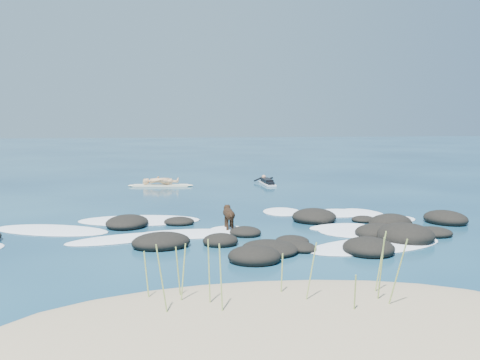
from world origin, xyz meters
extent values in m
plane|color=#0A2642|center=(0.00, 0.00, 0.00)|extent=(160.00, 160.00, 0.00)
ellipsoid|color=#9E8966|center=(0.00, -8.20, 0.00)|extent=(9.00, 4.40, 0.60)
cylinder|color=#94AD53|center=(1.81, -8.23, 0.74)|extent=(0.24, 0.22, 1.22)
cylinder|color=#94AD53|center=(-2.08, -7.05, 0.56)|extent=(0.11, 0.11, 0.87)
cylinder|color=#94AD53|center=(0.18, -7.30, 0.52)|extent=(0.07, 0.09, 0.81)
cylinder|color=#94AD53|center=(1.07, -8.37, 0.49)|extent=(0.06, 0.15, 0.74)
cylinder|color=#94AD53|center=(-1.55, -7.12, 0.60)|extent=(0.11, 0.06, 0.95)
cylinder|color=#94AD53|center=(-1.48, -7.40, 0.65)|extent=(0.12, 0.15, 1.05)
cylinder|color=#94AD53|center=(-1.08, -7.67, 0.71)|extent=(0.06, 0.07, 1.18)
cylinder|color=#94AD53|center=(0.55, -7.77, 0.67)|extent=(0.23, 0.11, 1.08)
cylinder|color=#94AD53|center=(1.65, -7.98, 0.73)|extent=(0.04, 0.25, 1.21)
cylinder|color=#94AD53|center=(-1.82, -7.98, 0.72)|extent=(0.19, 0.04, 1.20)
cylinder|color=#94AD53|center=(-0.94, -8.06, 0.71)|extent=(0.06, 0.18, 1.18)
cylinder|color=#94AD53|center=(1.86, -7.47, 0.71)|extent=(0.22, 0.05, 1.17)
ellipsoid|color=black|center=(6.91, -0.75, 0.13)|extent=(1.55, 1.73, 0.51)
ellipsoid|color=black|center=(0.25, -4.35, 0.12)|extent=(1.35, 1.23, 0.48)
ellipsoid|color=black|center=(3.09, -3.97, 0.12)|extent=(1.33, 1.42, 0.49)
ellipsoid|color=black|center=(1.53, -3.44, 0.07)|extent=(1.07, 1.18, 0.27)
ellipsoid|color=black|center=(-1.82, -2.59, 0.12)|extent=(1.72, 1.50, 0.48)
ellipsoid|color=black|center=(5.59, -2.39, 0.08)|extent=(1.30, 1.19, 0.31)
ellipsoid|color=black|center=(1.52, -2.76, 0.07)|extent=(1.17, 1.19, 0.27)
ellipsoid|color=black|center=(4.48, -0.17, 0.06)|extent=(0.88, 0.85, 0.24)
ellipsoid|color=black|center=(0.77, -3.55, 0.09)|extent=(1.75, 1.83, 0.35)
ellipsoid|color=black|center=(4.05, -2.25, 0.11)|extent=(1.45, 1.29, 0.46)
ellipsoid|color=black|center=(2.97, 0.15, 0.13)|extent=(1.88, 1.92, 0.52)
ellipsoid|color=black|center=(0.50, -1.56, 0.08)|extent=(1.18, 1.21, 0.31)
ellipsoid|color=black|center=(-2.81, 0.18, 0.11)|extent=(1.52, 1.76, 0.44)
ellipsoid|color=black|center=(-1.26, 0.28, 0.07)|extent=(1.05, 0.96, 0.29)
ellipsoid|color=black|center=(4.53, -2.93, 0.16)|extent=(1.95, 1.97, 0.62)
ellipsoid|color=black|center=(4.92, -1.16, 0.13)|extent=(1.73, 1.58, 0.53)
ellipsoid|color=black|center=(-0.32, -2.59, 0.10)|extent=(1.02, 0.97, 0.38)
ellipsoid|color=white|center=(3.86, -1.62, 0.01)|extent=(2.74, 2.23, 0.12)
ellipsoid|color=white|center=(2.35, 1.89, 0.01)|extent=(1.50, 1.85, 0.12)
ellipsoid|color=white|center=(3.41, -0.96, 0.01)|extent=(2.06, 1.28, 0.12)
ellipsoid|color=white|center=(-2.82, -1.60, 0.01)|extent=(3.26, 2.02, 0.12)
ellipsoid|color=white|center=(3.56, -3.31, 0.01)|extent=(4.22, 2.68, 0.12)
ellipsoid|color=white|center=(-4.94, -0.14, 0.01)|extent=(3.85, 2.73, 0.12)
ellipsoid|color=white|center=(-2.48, 1.01, 0.01)|extent=(4.00, 2.19, 0.12)
ellipsoid|color=white|center=(4.96, 1.18, 0.01)|extent=(1.69, 2.19, 0.12)
ellipsoid|color=white|center=(4.17, 1.34, 0.01)|extent=(2.11, 1.71, 0.12)
ellipsoid|color=white|center=(5.44, -0.01, 0.01)|extent=(2.03, 1.74, 0.12)
ellipsoid|color=white|center=(-1.01, -1.25, 0.01)|extent=(3.25, 1.29, 0.12)
ellipsoid|color=white|center=(0.13, -0.78, 0.01)|extent=(1.10, 0.90, 0.12)
cube|color=#FBF3C9|center=(-1.77, 9.70, 0.05)|extent=(2.63, 0.85, 0.09)
ellipsoid|color=#FBF3C9|center=(-0.49, 9.54, 0.05)|extent=(0.55, 0.36, 0.09)
ellipsoid|color=#FBF3C9|center=(-3.05, 9.86, 0.05)|extent=(0.55, 0.36, 0.09)
imported|color=tan|center=(-1.77, 9.70, 0.93)|extent=(0.47, 0.66, 1.68)
cube|color=white|center=(3.42, 9.73, 0.05)|extent=(0.52, 2.04, 0.07)
ellipsoid|color=white|center=(3.39, 10.74, 0.05)|extent=(0.26, 0.45, 0.08)
cube|color=black|center=(3.42, 9.73, 0.18)|extent=(0.40, 1.25, 0.20)
sphere|color=tan|center=(3.40, 10.45, 0.29)|extent=(0.22, 0.22, 0.21)
cylinder|color=black|center=(3.13, 10.58, 0.17)|extent=(0.50, 0.29, 0.23)
cylinder|color=black|center=(3.65, 10.59, 0.17)|extent=(0.50, 0.26, 0.23)
cube|color=black|center=(3.44, 9.04, 0.15)|extent=(0.33, 0.51, 0.13)
cylinder|color=black|center=(0.13, -0.88, 0.48)|extent=(0.28, 0.57, 0.27)
sphere|color=black|center=(0.13, -0.62, 0.48)|extent=(0.29, 0.29, 0.29)
sphere|color=black|center=(0.13, -1.13, 0.48)|extent=(0.26, 0.26, 0.26)
sphere|color=black|center=(0.13, -0.46, 0.58)|extent=(0.21, 0.21, 0.21)
cone|color=black|center=(0.13, -0.33, 0.57)|extent=(0.11, 0.13, 0.11)
cone|color=black|center=(0.07, -0.47, 0.66)|extent=(0.10, 0.07, 0.10)
cone|color=black|center=(0.18, -0.47, 0.66)|extent=(0.10, 0.07, 0.10)
cylinder|color=black|center=(0.05, -0.68, 0.19)|extent=(0.07, 0.07, 0.37)
cylinder|color=black|center=(0.20, -0.68, 0.19)|extent=(0.07, 0.07, 0.37)
cylinder|color=black|center=(0.06, -1.07, 0.19)|extent=(0.07, 0.07, 0.37)
cylinder|color=black|center=(0.20, -1.07, 0.19)|extent=(0.07, 0.07, 0.37)
cylinder|color=black|center=(0.13, -1.26, 0.53)|extent=(0.05, 0.27, 0.16)
camera|label=1|loc=(-1.84, -15.88, 3.17)|focal=40.00mm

